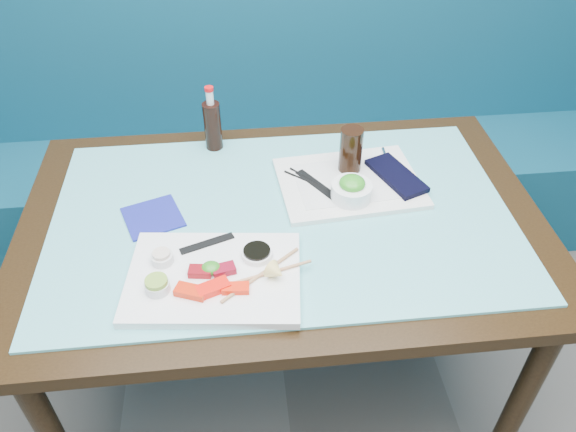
{
  "coord_description": "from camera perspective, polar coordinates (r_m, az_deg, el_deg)",
  "views": [
    {
      "loc": [
        -0.11,
        0.32,
        1.74
      ],
      "look_at": [
        0.01,
        1.39,
        0.8
      ],
      "focal_mm": 35.0,
      "sensor_mm": 36.0,
      "label": 1
    }
  ],
  "objects": [
    {
      "name": "seaweed_garnish",
      "position": [
        1.32,
        -7.84,
        -5.24
      ],
      "size": [
        0.05,
        0.05,
        0.02
      ],
      "primitive_type": "ellipsoid",
      "rotation": [
        0.0,
        0.0,
        0.11
      ],
      "color": "#2D821E",
      "rests_on": "sashimi_plate"
    },
    {
      "name": "soy_dish",
      "position": [
        1.35,
        -3.17,
        -3.86
      ],
      "size": [
        0.09,
        0.09,
        0.02
      ],
      "primitive_type": "cylinder",
      "rotation": [
        0.0,
        0.0,
        0.21
      ],
      "color": "white",
      "rests_on": "sashimi_plate"
    },
    {
      "name": "ramekin_wasabi",
      "position": [
        1.31,
        -13.13,
        -6.99
      ],
      "size": [
        0.07,
        0.07,
        0.02
      ],
      "primitive_type": "cylinder",
      "rotation": [
        0.0,
        0.0,
        0.15
      ],
      "color": "silver",
      "rests_on": "sashimi_plate"
    },
    {
      "name": "booth_bench",
      "position": [
        2.4,
        -2.49,
        6.24
      ],
      "size": [
        3.0,
        0.56,
        1.17
      ],
      "color": "navy",
      "rests_on": "ground"
    },
    {
      "name": "cola_bottle_cap",
      "position": [
        1.67,
        -8.04,
        12.67
      ],
      "size": [
        0.03,
        0.03,
        0.01
      ],
      "primitive_type": "cylinder",
      "rotation": [
        0.0,
        0.0,
        -0.4
      ],
      "color": "red",
      "rests_on": "cola_bottle_neck"
    },
    {
      "name": "tuna_left",
      "position": [
        1.32,
        -8.91,
        -5.58
      ],
      "size": [
        0.06,
        0.04,
        0.02
      ],
      "primitive_type": "cube",
      "rotation": [
        0.0,
        0.0,
        -0.14
      ],
      "color": "maroon",
      "rests_on": "sashimi_plate"
    },
    {
      "name": "blue_napkin",
      "position": [
        1.53,
        -13.56,
        -0.11
      ],
      "size": [
        0.18,
        0.18,
        0.01
      ],
      "primitive_type": "cube",
      "rotation": [
        0.0,
        0.0,
        0.35
      ],
      "color": "navy",
      "rests_on": "glass_top"
    },
    {
      "name": "cola_bottle_neck",
      "position": [
        1.68,
        -7.95,
        11.85
      ],
      "size": [
        0.03,
        0.03,
        0.04
      ],
      "primitive_type": "cylinder",
      "rotation": [
        0.0,
        0.0,
        0.13
      ],
      "color": "white",
      "rests_on": "cola_bottle_body"
    },
    {
      "name": "ginger_fill",
      "position": [
        1.36,
        -12.75,
        -3.76
      ],
      "size": [
        0.05,
        0.05,
        0.01
      ],
      "primitive_type": "cylinder",
      "rotation": [
        0.0,
        0.0,
        0.35
      ],
      "color": "beige",
      "rests_on": "ramekin_ginger"
    },
    {
      "name": "cola_bottle_body",
      "position": [
        1.73,
        -7.66,
        9.05
      ],
      "size": [
        0.06,
        0.06,
        0.15
      ],
      "primitive_type": "cylinder",
      "rotation": [
        0.0,
        0.0,
        -0.05
      ],
      "color": "black",
      "rests_on": "glass_top"
    },
    {
      "name": "sashimi_plate",
      "position": [
        1.33,
        -7.54,
        -6.22
      ],
      "size": [
        0.43,
        0.33,
        0.02
      ],
      "primitive_type": "cube",
      "rotation": [
        0.0,
        0.0,
        -0.11
      ],
      "color": "white",
      "rests_on": "glass_top"
    },
    {
      "name": "black_chopstick_b",
      "position": [
        1.58,
        3.07,
        3.24
      ],
      "size": [
        0.14,
        0.17,
        0.01
      ],
      "primitive_type": "cylinder",
      "rotation": [
        1.57,
        0.0,
        0.69
      ],
      "color": "black",
      "rests_on": "serving_tray"
    },
    {
      "name": "salmon_right",
      "position": [
        1.28,
        -5.35,
        -7.32
      ],
      "size": [
        0.06,
        0.03,
        0.01
      ],
      "primitive_type": "cube",
      "rotation": [
        0.0,
        0.0,
        -0.08
      ],
      "color": "#FF240A",
      "rests_on": "sashimi_plate"
    },
    {
      "name": "tray_sleeve",
      "position": [
        1.58,
        2.93,
        3.21
      ],
      "size": [
        0.11,
        0.15,
        0.0
      ],
      "primitive_type": "cube",
      "rotation": [
        0.0,
        0.0,
        0.56
      ],
      "color": "black",
      "rests_on": "serving_tray"
    },
    {
      "name": "navy_pouch",
      "position": [
        1.63,
        10.94,
        4.05
      ],
      "size": [
        0.15,
        0.21,
        0.02
      ],
      "primitive_type": "cube",
      "rotation": [
        0.0,
        0.0,
        0.38
      ],
      "color": "black",
      "rests_on": "serving_tray"
    },
    {
      "name": "wasabi_fill",
      "position": [
        1.29,
        -13.24,
        -6.47
      ],
      "size": [
        0.06,
        0.06,
        0.01
      ],
      "primitive_type": "cylinder",
      "rotation": [
        0.0,
        0.0,
        0.21
      ],
      "color": "#7BA836",
      "rests_on": "ramekin_wasabi"
    },
    {
      "name": "black_chopstick_a",
      "position": [
        1.58,
        2.78,
        3.22
      ],
      "size": [
        0.16,
        0.15,
        0.01
      ],
      "primitive_type": "cylinder",
      "rotation": [
        1.57,
        0.0,
        0.84
      ],
      "color": "black",
      "rests_on": "serving_tray"
    },
    {
      "name": "glass_top",
      "position": [
        1.5,
        -0.57,
        0.04
      ],
      "size": [
        1.22,
        0.76,
        0.01
      ],
      "primitive_type": "cube",
      "color": "#61BEC3",
      "rests_on": "dining_table"
    },
    {
      "name": "serving_tray",
      "position": [
        1.6,
        6.23,
        3.36
      ],
      "size": [
        0.42,
        0.33,
        0.01
      ],
      "primitive_type": "cube",
      "rotation": [
        0.0,
        0.0,
        0.08
      ],
      "color": "white",
      "rests_on": "glass_top"
    },
    {
      "name": "seaweed_salad",
      "position": [
        1.51,
        6.54,
        3.35
      ],
      "size": [
        0.09,
        0.09,
        0.04
      ],
      "primitive_type": "ellipsoid",
      "rotation": [
        0.0,
        0.0,
        0.33
      ],
      "color": "#309322",
      "rests_on": "seaweed_bowl"
    },
    {
      "name": "tuna_right",
      "position": [
        1.32,
        -6.53,
        -5.43
      ],
      "size": [
        0.06,
        0.04,
        0.02
      ],
      "primitive_type": "cube",
      "rotation": [
        0.0,
        0.0,
        0.22
      ],
      "color": "maroon",
      "rests_on": "sashimi_plate"
    },
    {
      "name": "ramekin_ginger",
      "position": [
        1.37,
        -12.66,
        -4.22
      ],
      "size": [
        0.06,
        0.06,
        0.02
      ],
      "primitive_type": "cylinder",
      "rotation": [
        0.0,
        0.0,
        0.23
      ],
      "color": "silver",
      "rests_on": "sashimi_plate"
    },
    {
      "name": "paper_placemat",
      "position": [
        1.6,
        6.25,
        3.6
      ],
      "size": [
        0.31,
        0.23,
        0.0
      ],
      "primitive_type": "cube",
      "rotation": [
        0.0,
        0.0,
        0.09
      ],
      "color": "silver",
      "rests_on": "serving_tray"
    },
    {
      "name": "soy_fill",
      "position": [
        1.34,
        -3.19,
        -3.54
      ],
      "size": [
        0.08,
        0.08,
        0.01
      ],
      "primitive_type": "cylinder",
      "rotation": [
        0.0,
        0.0,
        0.34
      ],
      "color": "black",
      "rests_on": "soy_dish"
    },
    {
      "name": "salmon_left",
      "position": [
        1.28,
        -9.84,
        -7.56
      ],
      "size": [
        0.08,
        0.06,
        0.02
      ],
      "primitive_type": "cube",
      "rotation": [
        0.0,
        0.0,
        -0.38
      ],
      "color": "red",
      "rests_on": "sashimi_plate"
    },
    {
      "name": "cola_glass",
      "position": [
        1.61,
        6.4,
        6.67
      ],
      "size": [
        0.07,
        0.07,
        0.13
      ],
      "primitive_type": "cylinder",
      "rotation": [
        0.0,
        0.0,
        0.07
      ],
      "color": "black",
      "rests_on": "serving_tray"
    },
    {
      "name": "wooden_chopstick_b",
      "position": [
        1.31,
        -2.33,
        -5.91
      ],
      "size": [
        0.22,
        0.07,
        0.01
      ],
      "primitive_type": "cylinder",
      "rotation": [
        1.57,
        0.0,
        -1.3
      ],
      "color": "tan",
      "rests_on": "sashimi_plate"
    },
    {
      "name": "lemon_wedge",
      "position": [
        1.29,
        -1.18,
        -5.73
      ],
      "size": [
        0.06,
        0.06,
        0.05
      ],
      "primitive_type": "cone",
      "rotation": [
        1.57,
        0.0,
        0.75
      ],
      "color": "#FFDF78",
      "rests_on": "sashimi_plate"
    },
    {
      "name": "fork",
      "position": [
        1.71,
        9.86,
        6.06
      ],
      "size": [
        0.01,
        0.08,
        0.01
      ],
      "primitive_type": "cylinder",
      "rotation": [
        1.57,
        0.0,
        -0.04
      ],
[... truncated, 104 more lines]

